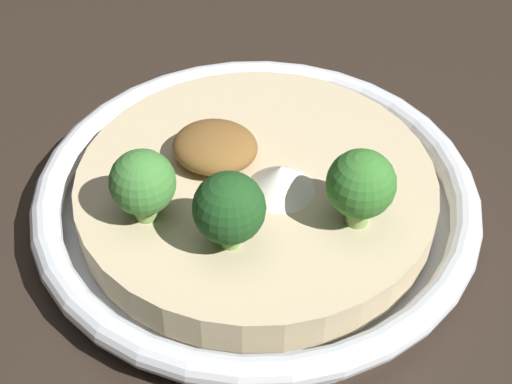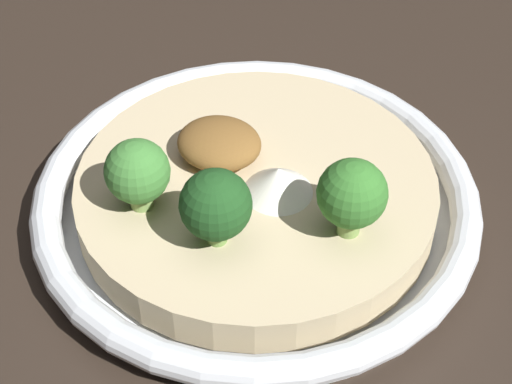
# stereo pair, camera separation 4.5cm
# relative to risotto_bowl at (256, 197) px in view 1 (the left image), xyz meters

# --- Properties ---
(ground_plane) EXTENTS (6.00, 6.00, 0.00)m
(ground_plane) POSITION_rel_risotto_bowl_xyz_m (0.00, 0.00, -0.02)
(ground_plane) COLOR #2D231C
(risotto_bowl) EXTENTS (0.26, 0.26, 0.03)m
(risotto_bowl) POSITION_rel_risotto_bowl_xyz_m (0.00, 0.00, 0.00)
(risotto_bowl) COLOR silver
(risotto_bowl) RESTS_ON ground_plane
(cheese_sprinkle) EXTENTS (0.04, 0.04, 0.02)m
(cheese_sprinkle) POSITION_rel_risotto_bowl_xyz_m (0.02, -0.01, 0.02)
(cheese_sprinkle) COLOR white
(cheese_sprinkle) RESTS_ON risotto_bowl
(crispy_onion_garnish) EXTENTS (0.05, 0.04, 0.02)m
(crispy_onion_garnish) POSITION_rel_risotto_bowl_xyz_m (-0.03, 0.01, 0.03)
(crispy_onion_garnish) COLOR brown
(crispy_onion_garnish) RESTS_ON risotto_bowl
(broccoli_front) EXTENTS (0.04, 0.04, 0.04)m
(broccoli_front) POSITION_rel_risotto_bowl_xyz_m (0.00, -0.05, 0.04)
(broccoli_front) COLOR #759E4C
(broccoli_front) RESTS_ON risotto_bowl
(broccoli_front_right) EXTENTS (0.04, 0.04, 0.05)m
(broccoli_front_right) POSITION_rel_risotto_bowl_xyz_m (0.06, -0.02, 0.04)
(broccoli_front_right) COLOR #84A856
(broccoli_front_right) RESTS_ON risotto_bowl
(broccoli_front_left) EXTENTS (0.03, 0.03, 0.04)m
(broccoli_front_left) POSITION_rel_risotto_bowl_xyz_m (-0.05, -0.04, 0.04)
(broccoli_front_left) COLOR #84A856
(broccoli_front_left) RESTS_ON risotto_bowl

